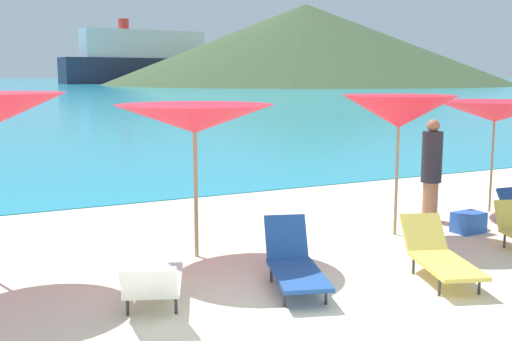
% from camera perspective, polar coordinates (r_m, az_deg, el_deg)
% --- Properties ---
extents(ground_plane, '(50.00, 100.00, 0.30)m').
position_cam_1_polar(ground_plane, '(15.42, -13.85, -1.74)').
color(ground_plane, beige).
extents(headland_hill, '(104.83, 104.83, 20.51)m').
position_cam_1_polar(headland_hill, '(165.37, 4.52, 11.40)').
color(headland_hill, '#384C2D').
rests_on(headland_hill, ground_plane).
extents(umbrella_3, '(2.36, 2.36, 2.18)m').
position_cam_1_polar(umbrella_3, '(8.77, -5.62, 4.71)').
color(umbrella_3, '#9E7F59').
rests_on(umbrella_3, ground_plane).
extents(umbrella_4, '(1.90, 1.90, 2.27)m').
position_cam_1_polar(umbrella_4, '(10.21, 12.93, 5.26)').
color(umbrella_4, '#9E7F59').
rests_on(umbrella_4, ground_plane).
extents(umbrella_5, '(2.34, 2.34, 2.10)m').
position_cam_1_polar(umbrella_5, '(12.51, 21.00, 5.05)').
color(umbrella_5, '#9E7F59').
rests_on(umbrella_5, ground_plane).
extents(lounge_chair_0, '(1.10, 1.59, 0.66)m').
position_cam_1_polar(lounge_chair_0, '(7.21, -9.38, -9.94)').
color(lounge_chair_0, white).
rests_on(lounge_chair_0, ground_plane).
extents(lounge_chair_4, '(1.07, 1.67, 0.70)m').
position_cam_1_polar(lounge_chair_4, '(8.37, 16.39, -7.41)').
color(lounge_chair_4, '#D8BF4C').
rests_on(lounge_chair_4, ground_plane).
extents(lounge_chair_6, '(1.00, 1.61, 0.78)m').
position_cam_1_polar(lounge_chair_6, '(7.73, 3.50, -8.39)').
color(lounge_chair_6, '#1E478C').
rests_on(lounge_chair_6, ground_plane).
extents(beachgoer_0, '(0.36, 0.36, 1.82)m').
position_cam_1_polar(beachgoer_0, '(11.50, 15.74, 0.26)').
color(beachgoer_0, '#A3704C').
rests_on(beachgoer_0, ground_plane).
extents(cooler_box, '(0.52, 0.39, 0.34)m').
position_cam_1_polar(cooler_box, '(10.94, 18.84, -4.51)').
color(cooler_box, blue).
rests_on(cooler_box, ground_plane).
extents(cruise_ship, '(48.99, 13.58, 18.29)m').
position_cam_1_polar(cruise_ship, '(188.58, -10.18, 9.91)').
color(cruise_ship, '#262D47').
rests_on(cruise_ship, ocean_water).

